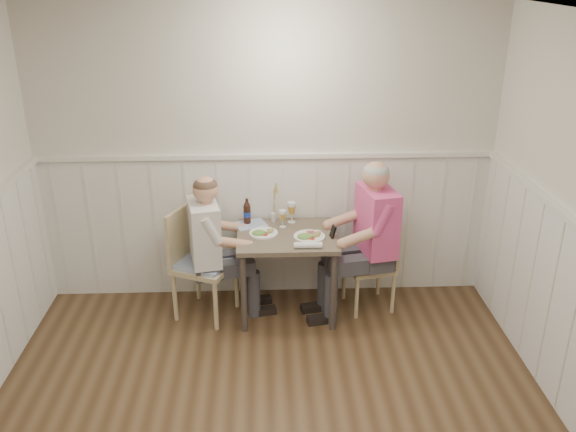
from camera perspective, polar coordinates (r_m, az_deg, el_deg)
The scene contains 15 objects.
room_shell at distance 3.13m, azimuth -1.76°, elevation -2.93°, with size 4.04×4.54×2.60m.
wainscot at distance 4.14m, azimuth -1.75°, elevation -9.16°, with size 4.00×4.49×1.34m.
dining_table at distance 5.17m, azimuth -0.09°, elevation -2.79°, with size 0.84×0.70×0.75m.
chair_right at distance 5.41m, azimuth 8.15°, elevation -4.09°, with size 0.46×0.46×0.83m.
chair_left at distance 5.27m, azimuth -8.40°, elevation -3.95°, with size 0.61×0.61×0.97m.
man_in_pink at distance 5.26m, azimuth 7.70°, elevation -3.20°, with size 0.71×0.51×1.40m.
diner_cream at distance 5.20m, azimuth -7.25°, elevation -4.02°, with size 0.66×0.48×1.30m.
plate_man at distance 5.05m, azimuth 1.93°, elevation -1.85°, with size 0.26×0.26×0.07m.
plate_diner at distance 5.12m, azimuth -2.44°, elevation -1.55°, with size 0.24×0.24×0.06m.
beer_glass_a at distance 5.31m, azimuth 0.34°, elevation 0.66°, with size 0.08×0.08×0.19m.
beer_glass_b at distance 5.22m, azimuth -0.50°, elevation 0.01°, with size 0.06×0.06×0.16m.
beer_bottle at distance 5.31m, azimuth -3.85°, elevation 0.33°, with size 0.06×0.06×0.23m.
rolled_napkin at distance 4.87m, azimuth 1.89°, elevation -2.76°, with size 0.23×0.06×0.05m.
grass_vase at distance 5.31m, azimuth -1.40°, elevation 1.20°, with size 0.04×0.04×0.38m.
gingham_mat at distance 5.32m, azimuth -3.51°, elevation -0.78°, with size 0.32×0.29×0.01m.
Camera 1 is at (-0.02, -2.82, 2.88)m, focal length 38.00 mm.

